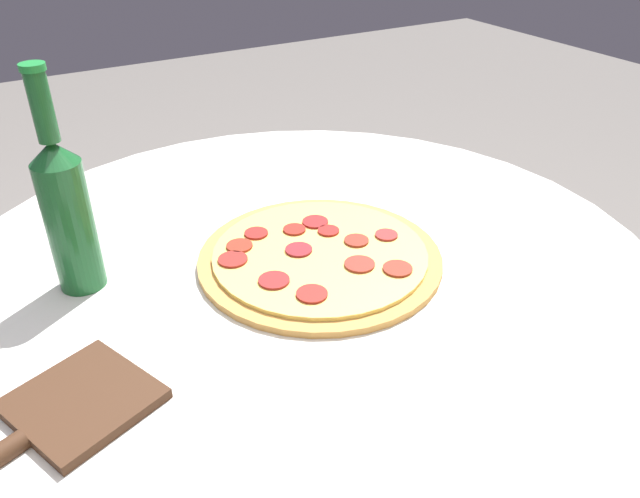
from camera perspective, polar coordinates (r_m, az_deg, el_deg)
table at (r=1.00m, az=-1.33°, el=-8.71°), size 1.02×1.02×0.76m
pizza at (r=0.89m, az=-0.03°, el=-0.67°), size 0.35×0.35×0.02m
beer_bottle at (r=0.85m, az=-22.16°, el=3.36°), size 0.06×0.06×0.30m
pizza_paddle at (r=0.71m, az=-22.84°, el=-13.95°), size 0.27×0.17×0.02m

